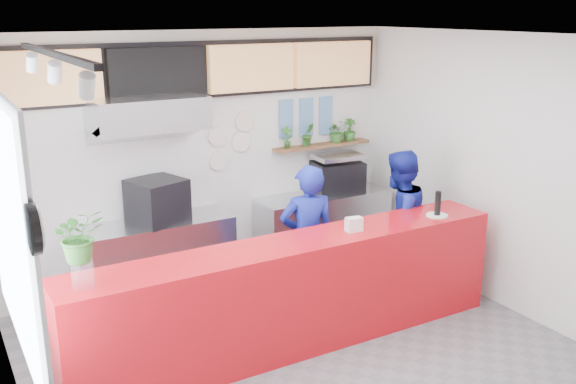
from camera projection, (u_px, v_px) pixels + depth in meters
name	position (u px, v px, depth m)	size (l,w,h in m)	color
floor	(316.00, 364.00, 6.05)	(5.00, 5.00, 0.00)	slate
ceiling	(320.00, 38.00, 5.22)	(5.00, 5.00, 0.00)	silver
wall_back	(206.00, 158.00, 7.72)	(5.00, 5.00, 0.00)	white
wall_left	(14.00, 268.00, 4.44)	(5.00, 5.00, 0.00)	white
wall_right	(515.00, 177.00, 6.84)	(5.00, 5.00, 0.00)	white
service_counter	(295.00, 295.00, 6.23)	(4.50, 0.60, 1.10)	red
cream_band	(203.00, 65.00, 7.41)	(5.00, 0.02, 0.80)	beige
prep_bench	(155.00, 259.00, 7.37)	(1.80, 0.60, 0.90)	#B2B5BA
panini_oven	(157.00, 201.00, 7.21)	(0.54, 0.54, 0.49)	black
extraction_hood	(148.00, 113.00, 6.86)	(1.20, 0.70, 0.35)	#B2B5BA
hood_lip	(149.00, 131.00, 6.92)	(1.20, 0.70, 0.08)	#B2B5BA
right_bench	(323.00, 227.00, 8.48)	(1.80, 0.60, 0.90)	#B2B5BA
espresso_machine	(337.00, 177.00, 8.40)	(0.63, 0.45, 0.40)	black
espresso_tray	(338.00, 156.00, 8.33)	(0.62, 0.43, 0.06)	#B8BABF
herb_shelf	(322.00, 145.00, 8.40)	(1.40, 0.18, 0.04)	brown
menu_board_far_left	(47.00, 78.00, 6.49)	(1.10, 0.10, 0.55)	tan
menu_board_mid_left	(157.00, 73.00, 7.05)	(1.10, 0.10, 0.55)	black
menu_board_mid_right	(252.00, 68.00, 7.60)	(1.10, 0.10, 0.55)	tan
menu_board_far_right	(333.00, 64.00, 8.16)	(1.10, 0.10, 0.55)	tan
soffit	(204.00, 69.00, 7.40)	(4.80, 0.04, 0.65)	black
window_pane	(9.00, 227.00, 4.64)	(0.04, 2.20, 1.90)	silver
window_frame	(12.00, 227.00, 4.65)	(0.03, 2.30, 2.00)	#B2B5BA
wall_clock_rim	(33.00, 229.00, 3.55)	(0.30, 0.30, 0.05)	black
wall_clock_face	(39.00, 228.00, 3.57)	(0.26, 0.26, 0.02)	white
track_rail	(53.00, 54.00, 4.23)	(0.05, 2.40, 0.04)	black
dec_plate_a	(218.00, 136.00, 7.70)	(0.24, 0.24, 0.03)	silver
dec_plate_b	(241.00, 142.00, 7.87)	(0.24, 0.24, 0.03)	silver
dec_plate_c	(219.00, 161.00, 7.78)	(0.24, 0.24, 0.03)	silver
dec_plate_d	(244.00, 121.00, 7.82)	(0.24, 0.24, 0.03)	silver
photo_frame_a	(286.00, 109.00, 8.09)	(0.20, 0.02, 0.25)	#598CBF
photo_frame_b	(306.00, 108.00, 8.24)	(0.20, 0.02, 0.25)	#598CBF
photo_frame_c	(326.00, 106.00, 8.38)	(0.20, 0.02, 0.25)	#598CBF
photo_frame_d	(286.00, 129.00, 8.16)	(0.20, 0.02, 0.25)	#598CBF
photo_frame_e	(306.00, 127.00, 8.31)	(0.20, 0.02, 0.25)	#598CBF
photo_frame_f	(325.00, 125.00, 8.45)	(0.20, 0.02, 0.25)	#598CBF
staff_center	(307.00, 240.00, 6.89)	(0.61, 0.40, 1.66)	navy
staff_right	(397.00, 223.00, 7.40)	(0.83, 0.64, 1.70)	navy
herb_a	(287.00, 137.00, 8.10)	(0.15, 0.10, 0.28)	#2F6924
herb_b	(308.00, 134.00, 8.25)	(0.16, 0.13, 0.30)	#2F6924
herb_c	(337.00, 131.00, 8.47)	(0.27, 0.23, 0.30)	#2F6924
herb_d	(349.00, 130.00, 8.57)	(0.17, 0.15, 0.30)	#2F6924
glass_vase	(83.00, 274.00, 5.06)	(0.18, 0.18, 0.22)	white
basil_vase	(79.00, 235.00, 4.97)	(0.38, 0.33, 0.43)	#2F6924
napkin_holder	(354.00, 224.00, 6.35)	(0.16, 0.10, 0.14)	white
white_plate	(437.00, 215.00, 6.82)	(0.23, 0.23, 0.02)	white
pepper_mill	(438.00, 203.00, 6.78)	(0.06, 0.06, 0.26)	black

